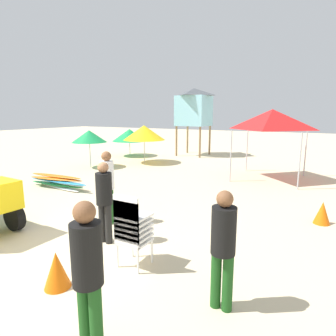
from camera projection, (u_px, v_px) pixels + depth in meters
ground at (42, 253)px, 5.35m from camera, size 80.00×80.00×0.00m
stacked_plastic_chairs at (131, 226)px, 4.72m from camera, size 0.48×0.48×1.29m
surfboard_pile at (58, 182)px, 9.96m from camera, size 2.71×0.72×0.48m
lifeguard_near_left at (104, 197)px, 5.64m from camera, size 0.32×0.32×1.66m
lifeguard_near_center at (107, 182)px, 6.65m from camera, size 0.32×0.32×1.73m
lifeguard_near_right at (88, 270)px, 2.92m from camera, size 0.32×0.32×1.73m
lifeguard_far_right at (223, 243)px, 3.67m from camera, size 0.32×0.32×1.63m
popup_canopy at (272, 119)px, 11.05m from camera, size 2.45×2.45×2.74m
lifeguard_tower at (194, 107)px, 17.46m from camera, size 1.98×1.98×4.08m
beach_umbrella_left at (144, 133)px, 14.92m from camera, size 2.18×2.18×1.98m
beach_umbrella_mid at (89, 136)px, 13.64m from camera, size 1.66×1.66×1.80m
beach_umbrella_far at (130, 135)px, 17.47m from camera, size 2.12×2.12×1.65m
traffic_cone_near at (322, 213)px, 6.74m from camera, size 0.38×0.38×0.54m
traffic_cone_far at (57, 270)px, 4.26m from camera, size 0.39×0.39×0.56m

